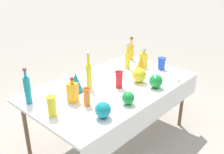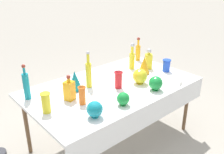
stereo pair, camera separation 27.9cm
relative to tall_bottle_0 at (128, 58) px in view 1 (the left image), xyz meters
name	(u,v)px [view 1 (the left image)]	position (x,y,z in m)	size (l,w,h in m)	color
ground_plane	(112,140)	(-0.53, -0.21, -0.90)	(40.00, 40.00, 0.00)	#A0998C
display_table	(114,90)	(-0.53, -0.24, -0.19)	(1.93, 1.13, 0.76)	white
tall_bottle_0	(128,58)	(0.00, 0.00, 0.00)	(0.07, 0.07, 0.35)	yellow
tall_bottle_1	(89,74)	(-0.75, -0.08, 0.02)	(0.06, 0.06, 0.42)	yellow
tall_bottle_2	(131,51)	(0.30, 0.18, -0.01)	(0.07, 0.07, 0.34)	orange
tall_bottle_3	(27,89)	(-1.38, 0.11, 0.01)	(0.06, 0.06, 0.37)	teal
square_decanter_0	(73,92)	(-1.07, -0.19, -0.04)	(0.11, 0.11, 0.27)	orange
square_decanter_1	(144,59)	(0.17, -0.14, -0.03)	(0.12, 0.12, 0.27)	yellow
slender_vase_0	(52,106)	(-1.37, -0.25, -0.04)	(0.09, 0.09, 0.20)	yellow
slender_vase_1	(162,63)	(0.27, -0.36, -0.06)	(0.11, 0.11, 0.16)	blue
slender_vase_2	(119,79)	(-0.52, -0.31, -0.04)	(0.10, 0.10, 0.19)	red
slender_vase_3	(87,96)	(-1.03, -0.34, -0.05)	(0.08, 0.08, 0.18)	orange
fluted_vase_0	(141,64)	(-0.01, -0.22, -0.03)	(0.15, 0.15, 0.22)	orange
fluted_vase_1	(76,82)	(-0.91, -0.04, -0.03)	(0.15, 0.15, 0.22)	teal
round_bowl_0	(139,75)	(-0.26, -0.39, -0.05)	(0.17, 0.17, 0.18)	yellow
round_bowl_1	(156,81)	(-0.26, -0.62, -0.06)	(0.15, 0.15, 0.16)	#198C38
round_bowl_2	(103,110)	(-1.08, -0.61, -0.06)	(0.15, 0.15, 0.15)	teal
round_bowl_3	(128,98)	(-0.75, -0.62, -0.07)	(0.13, 0.13, 0.13)	#198C38
price_tag_left	(179,81)	(0.06, -0.73, -0.13)	(0.05, 0.01, 0.04)	white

